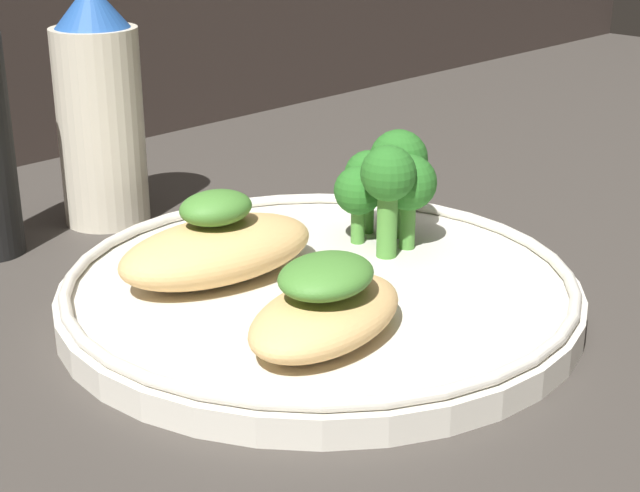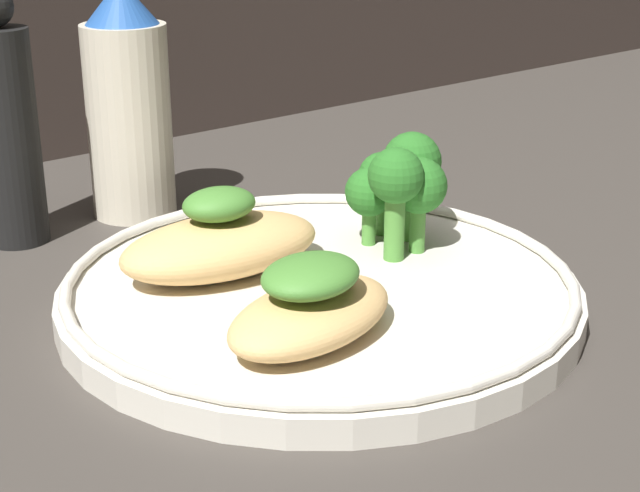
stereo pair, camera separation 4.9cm
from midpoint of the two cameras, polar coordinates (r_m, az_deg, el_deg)
name	(u,v)px [view 2 (the right image)]	position (r cm, az deg, el deg)	size (l,w,h in cm)	color
ground_plane	(320,317)	(50.35, 2.78, -4.19)	(180.00, 180.00, 1.00)	#3D3833
plate	(320,290)	(49.72, 2.81, -2.64)	(26.40, 26.40, 2.00)	silver
grilled_meat_front	(311,307)	(43.19, 2.70, -3.65)	(10.12, 7.09, 3.84)	tan
grilled_meat_middle	(221,243)	(50.14, -3.05, 0.15)	(11.51, 7.26, 4.59)	tan
broccoli_bunch	(397,180)	(53.54, 7.12, 3.81)	(5.84, 5.87, 6.21)	#4C8E38
sauce_bottle	(127,106)	(62.37, -8.99, 8.01)	(5.29, 5.29, 14.82)	beige
pepper_grinder	(7,129)	(59.01, -15.52, 6.53)	(3.61, 3.61, 15.02)	black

